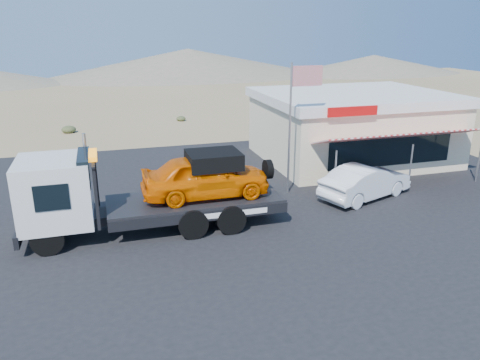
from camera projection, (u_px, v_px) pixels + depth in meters
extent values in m
plane|color=#8B754F|center=(214.00, 246.00, 16.83)|extent=(120.00, 120.00, 0.00)
cube|color=black|center=(242.00, 210.00, 20.10)|extent=(32.00, 24.00, 0.02)
cylinder|color=black|center=(47.00, 240.00, 15.98)|extent=(1.12, 0.34, 1.12)
cylinder|color=black|center=(52.00, 215.00, 18.02)|extent=(1.12, 0.34, 1.12)
cylinder|color=black|center=(192.00, 223.00, 17.35)|extent=(1.12, 0.62, 1.12)
cylinder|color=black|center=(182.00, 202.00, 19.39)|extent=(1.12, 0.62, 1.12)
cylinder|color=black|center=(230.00, 218.00, 17.75)|extent=(1.12, 0.62, 1.12)
cylinder|color=black|center=(216.00, 198.00, 19.78)|extent=(1.12, 0.62, 1.12)
cube|color=black|center=(164.00, 210.00, 18.07)|extent=(9.18, 1.12, 0.34)
cube|color=silver|center=(55.00, 191.00, 16.67)|extent=(2.46, 2.63, 2.35)
cube|color=black|center=(84.00, 168.00, 16.71)|extent=(0.39, 2.24, 1.01)
cube|color=black|center=(96.00, 189.00, 17.07)|extent=(0.11, 2.46, 2.24)
cube|color=orange|center=(93.00, 155.00, 16.66)|extent=(0.28, 1.34, 0.17)
cube|color=black|center=(195.00, 200.00, 18.31)|extent=(6.72, 2.58, 0.17)
imported|color=#EB6000|center=(205.00, 176.00, 18.14)|extent=(4.93, 1.98, 1.68)
cube|color=black|center=(214.00, 160.00, 18.03)|extent=(2.02, 1.68, 0.62)
imported|color=silver|center=(365.00, 182.00, 21.24)|extent=(4.95, 3.14, 1.54)
cube|color=beige|center=(351.00, 130.00, 27.33)|extent=(10.00, 8.00, 3.40)
cube|color=white|center=(354.00, 97.00, 26.72)|extent=(10.40, 8.40, 0.50)
cube|color=red|center=(353.00, 111.00, 22.16)|extent=(2.60, 0.12, 0.45)
cube|color=black|center=(391.00, 150.00, 23.74)|extent=(7.00, 0.06, 1.60)
cube|color=red|center=(404.00, 136.00, 22.64)|extent=(9.00, 1.73, 0.61)
cylinder|color=#99999E|center=(335.00, 174.00, 21.25)|extent=(0.08, 0.08, 2.20)
cylinder|color=#99999E|center=(411.00, 167.00, 22.34)|extent=(0.08, 0.08, 2.20)
cylinder|color=#99999E|center=(479.00, 160.00, 23.43)|extent=(0.08, 0.08, 2.20)
cylinder|color=#99999E|center=(290.00, 130.00, 21.25)|extent=(0.10, 0.10, 6.00)
cube|color=#B20C14|center=(307.00, 76.00, 20.70)|extent=(1.50, 0.02, 0.90)
ellipsoid|color=#3B4424|center=(69.00, 129.00, 34.48)|extent=(1.03, 1.03, 0.56)
ellipsoid|color=#3B4424|center=(181.00, 118.00, 38.80)|extent=(0.77, 0.77, 0.42)
cone|color=#726B59|center=(188.00, 63.00, 71.64)|extent=(44.00, 44.00, 4.20)
cone|color=#726B59|center=(374.00, 64.00, 76.36)|extent=(32.00, 32.00, 3.00)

